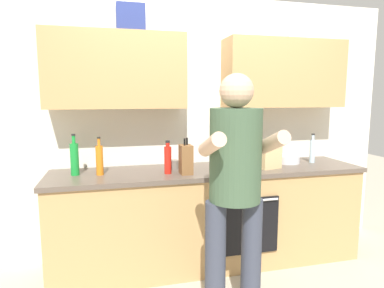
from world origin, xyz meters
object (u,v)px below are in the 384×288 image
(bottle_soy, at_px, (255,151))
(bottle_hotsauce, at_px, (168,159))
(bottle_soda, at_px, (75,158))
(grocery_bag_bread, at_px, (266,155))
(knife_block, at_px, (186,159))
(bottle_water, at_px, (312,150))
(mixing_bowl, at_px, (287,159))
(cup_coffee, at_px, (222,162))
(cup_stoneware, at_px, (174,165))
(potted_herb, at_px, (224,151))
(person_standing, at_px, (235,181))
(bottle_juice, at_px, (100,160))

(bottle_soy, distance_m, bottle_hotsauce, 0.95)
(bottle_soda, distance_m, grocery_bag_bread, 1.70)
(knife_block, bearing_deg, bottle_water, 7.73)
(knife_block, distance_m, grocery_bag_bread, 0.79)
(mixing_bowl, bearing_deg, bottle_soda, -178.67)
(bottle_hotsauce, xyz_separation_m, cup_coffee, (0.54, 0.15, -0.08))
(cup_coffee, distance_m, cup_stoneware, 0.45)
(bottle_soy, xyz_separation_m, bottle_hotsauce, (-0.92, -0.24, 0.01))
(knife_block, relative_size, potted_herb, 1.05)
(bottle_water, height_order, mixing_bowl, bottle_water)
(bottle_soy, height_order, bottle_hotsauce, bottle_hotsauce)
(cup_coffee, xyz_separation_m, potted_herb, (-0.05, -0.18, 0.13))
(knife_block, relative_size, grocery_bag_bread, 1.37)
(person_standing, relative_size, bottle_hotsauce, 5.96)
(bottle_soy, height_order, cup_coffee, bottle_soy)
(cup_stoneware, height_order, potted_herb, potted_herb)
(bottle_juice, distance_m, knife_block, 0.72)
(mixing_bowl, bearing_deg, person_standing, -134.55)
(bottle_soy, bearing_deg, mixing_bowl, -10.99)
(bottle_soy, distance_m, cup_stoneware, 0.84)
(bottle_hotsauce, relative_size, cup_coffee, 2.91)
(bottle_soy, relative_size, potted_herb, 0.93)
(cup_coffee, xyz_separation_m, knife_block, (-0.39, -0.20, 0.08))
(bottle_soda, xyz_separation_m, knife_block, (0.91, -0.18, -0.02))
(person_standing, distance_m, mixing_bowl, 1.31)
(bottle_soy, bearing_deg, bottle_soda, -176.33)
(mixing_bowl, relative_size, knife_block, 0.78)
(person_standing, height_order, cup_stoneware, person_standing)
(person_standing, bearing_deg, bottle_hotsauce, 112.74)
(potted_herb, bearing_deg, bottle_soy, 31.83)
(cup_stoneware, height_order, mixing_bowl, cup_stoneware)
(bottle_hotsauce, height_order, bottle_juice, bottle_juice)
(bottle_water, xyz_separation_m, grocery_bag_bread, (-0.55, -0.10, -0.01))
(mixing_bowl, xyz_separation_m, grocery_bag_bread, (-0.30, -0.14, 0.08))
(cup_stoneware, distance_m, grocery_bag_bread, 0.86)
(bottle_soy, bearing_deg, cup_stoneware, -175.08)
(cup_stoneware, distance_m, knife_block, 0.24)
(mixing_bowl, distance_m, grocery_bag_bread, 0.34)
(person_standing, relative_size, mixing_bowl, 7.08)
(bottle_juice, bearing_deg, bottle_soy, 5.92)
(bottle_soda, distance_m, bottle_hotsauce, 0.78)
(bottle_juice, height_order, cup_stoneware, bottle_juice)
(cup_coffee, height_order, mixing_bowl, cup_coffee)
(bottle_soy, height_order, bottle_juice, bottle_juice)
(bottle_water, bearing_deg, bottle_soda, -179.89)
(bottle_hotsauce, xyz_separation_m, bottle_juice, (-0.56, 0.09, 0.00))
(bottle_hotsauce, bearing_deg, cup_stoneware, 62.49)
(bottle_soda, xyz_separation_m, cup_coffee, (1.31, 0.02, -0.09))
(bottle_water, distance_m, knife_block, 1.35)
(mixing_bowl, bearing_deg, bottle_soy, 169.01)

